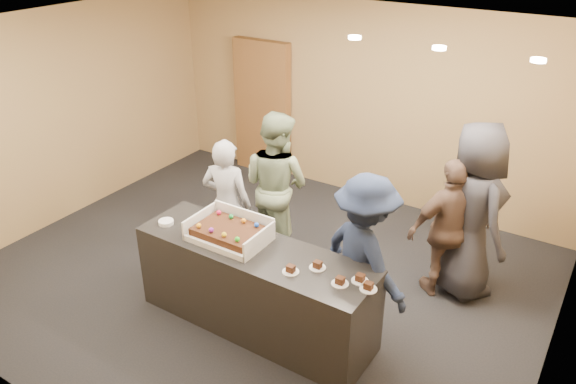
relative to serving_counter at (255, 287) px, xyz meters
The scene contains 17 objects.
room 1.22m from the serving_counter, 123.02° to the left, with size 6.04×6.00×2.70m.
serving_counter is the anchor object (origin of this frame).
storage_cabinet 3.76m from the serving_counter, 123.41° to the left, with size 0.93×0.15×2.04m, color brown.
cake_box 0.58m from the serving_counter, behind, with size 0.73×0.51×0.22m.
sheet_cake 0.62m from the serving_counter, behind, with size 0.63×0.43×0.12m.
plate_stack 1.12m from the serving_counter, behind, with size 0.15×0.15×0.04m, color white.
slice_a 0.70m from the serving_counter, 16.00° to the right, with size 0.15×0.15×0.07m.
slice_b 0.81m from the serving_counter, ahead, with size 0.15×0.15×0.07m.
slice_c 1.05m from the serving_counter, ahead, with size 0.15×0.15×0.07m.
slice_d 1.17m from the serving_counter, ahead, with size 0.15×0.15×0.07m.
slice_e 1.26m from the serving_counter, ahead, with size 0.15×0.15×0.07m.
person_server_grey 1.21m from the serving_counter, 140.58° to the left, with size 0.56×0.37×1.55m, color #ACACB2.
person_sage_man 1.46m from the serving_counter, 114.80° to the left, with size 0.86×0.67×1.76m, color gray.
person_navy_man 1.10m from the serving_counter, 30.10° to the left, with size 1.07×0.62×1.66m, color #1C2642.
person_brown_extra 2.09m from the serving_counter, 48.07° to the left, with size 0.91×0.38×1.55m, color brown.
person_dark_suit 2.34m from the serving_counter, 47.79° to the left, with size 0.94×0.61×1.92m, color #28282E.
ceiling_spotlights 2.77m from the serving_counter, 46.05° to the left, with size 1.72×0.12×0.03m.
Camera 1 is at (3.09, -4.26, 3.75)m, focal length 35.00 mm.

